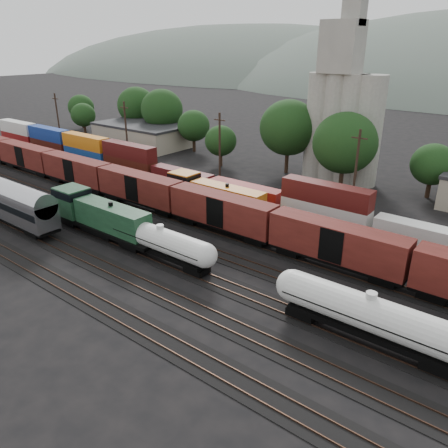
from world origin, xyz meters
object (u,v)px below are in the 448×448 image
Objects in this scene: orange_locomotive at (209,194)px; grain_silo at (342,116)px; green_locomotive at (95,214)px; tank_car_a at (161,241)px.

grain_silo is (7.67, 26.00, 8.55)m from orange_locomotive.
green_locomotive is 11.64m from tank_car_a.
green_locomotive is 0.65× the size of grain_silo.
green_locomotive is 16.17m from orange_locomotive.
tank_car_a is at bearing -92.91° from grain_silo.
orange_locomotive is 28.42m from grain_silo.
tank_car_a is (11.63, 0.00, -0.42)m from green_locomotive.
grain_silo is (2.08, 41.00, 8.84)m from tank_car_a.
orange_locomotive is 0.66× the size of grain_silo.
tank_car_a is 41.99m from grain_silo.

